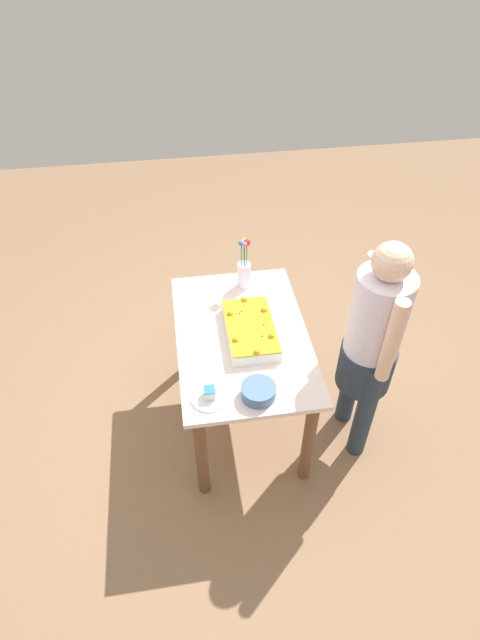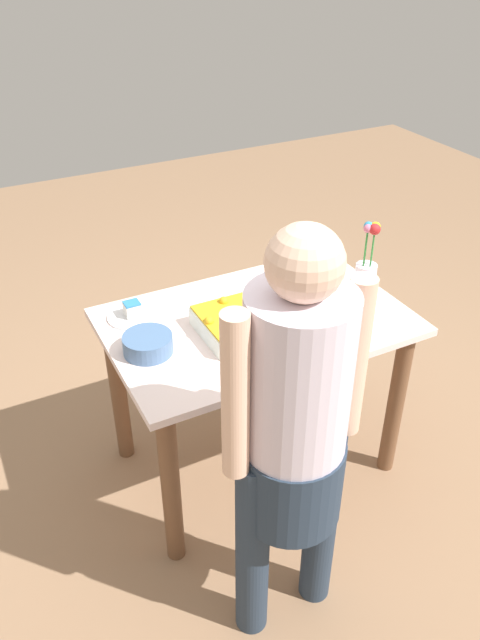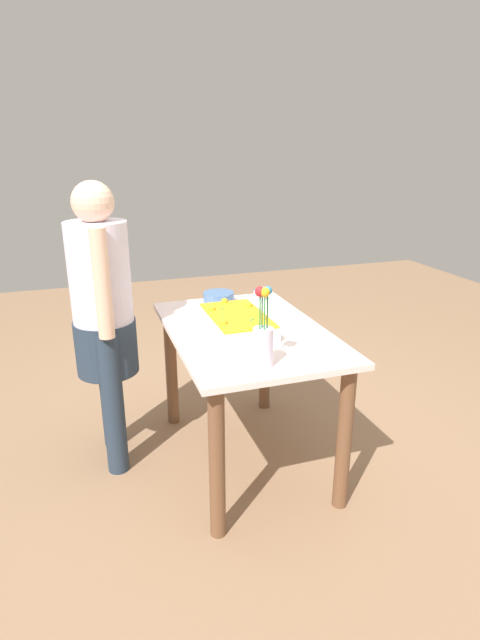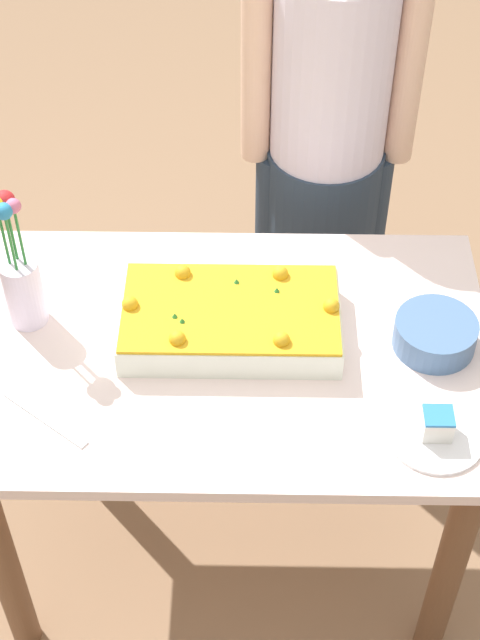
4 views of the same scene
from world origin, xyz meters
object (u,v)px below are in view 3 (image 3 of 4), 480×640
Objects in this scene: sheet_cake at (237,322)px; fruit_bowl at (219,298)px; cake_knife at (315,350)px; flower_vase at (263,338)px; serving_plate_with_slice at (260,298)px; person_standing at (103,311)px.

fruit_bowl is (0.44, -0.03, -0.01)m from sheet_cake.
flower_vase reaches higher than cake_knife.
flower_vase is at bearing 160.22° from serving_plate_with_slice.
flower_vase is 0.90m from fruit_bowl.
fruit_bowl is at bearing 83.89° from serving_plate_with_slice.
sheet_cake is 2.10× the size of cake_knife.
cake_knife is at bearing -34.84° from person_standing.
person_standing is (-0.18, 0.91, 0.07)m from serving_plate_with_slice.
serving_plate_with_slice is 0.93m from flower_vase.
sheet_cake is 0.45m from cake_knife.
person_standing is (-0.21, 0.66, 0.06)m from fruit_bowl.
cake_knife is 0.15× the size of person_standing.
serving_plate_with_slice is 0.79m from cake_knife.
sheet_cake reaches higher than serving_plate_with_slice.
serving_plate_with_slice is at bearing 11.14° from person_standing.
fruit_bowl is at bearing 51.63° from cake_knife.
cake_knife is 0.85m from fruit_bowl.
fruit_bowl is (0.90, -0.07, -0.09)m from flower_vase.
sheet_cake is 0.32× the size of person_standing.
sheet_cake is 0.50m from serving_plate_with_slice.
serving_plate_with_slice is 0.25m from fruit_bowl.
fruit_bowl reaches higher than serving_plate_with_slice.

